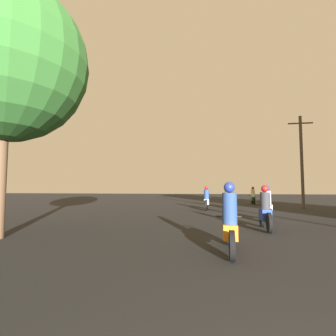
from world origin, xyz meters
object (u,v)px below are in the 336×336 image
object	(u,v)px
street_tree	(5,62)
motorcycle_green	(253,197)
motorcycle_red	(227,198)
motorcycle_orange	(230,223)
motorcycle_white	(267,207)
utility_pole_far	(302,159)
motorcycle_blue	(265,212)
motorcycle_silver	(207,200)

from	to	relation	value
street_tree	motorcycle_green	bearing A→B (deg)	61.84
motorcycle_green	motorcycle_red	bearing A→B (deg)	-110.87
motorcycle_orange	motorcycle_red	size ratio (longest dim) A/B	1.05
motorcycle_red	motorcycle_green	size ratio (longest dim) A/B	1.05
motorcycle_white	utility_pole_far	world-z (taller)	utility_pole_far
motorcycle_green	street_tree	world-z (taller)	street_tree
motorcycle_green	utility_pole_far	distance (m)	5.68
motorcycle_blue	motorcycle_white	bearing A→B (deg)	83.34
motorcycle_orange	motorcycle_blue	xyz separation A→B (m)	(1.33, 3.33, -0.01)
motorcycle_blue	motorcycle_green	xyz separation A→B (m)	(1.47, 14.00, 0.01)
utility_pole_far	motorcycle_green	bearing A→B (deg)	122.88
motorcycle_green	street_tree	xyz separation A→B (m)	(-9.07, -16.95, 4.44)
motorcycle_white	motorcycle_green	size ratio (longest dim) A/B	1.06
street_tree	utility_pole_far	bearing A→B (deg)	47.30
motorcycle_red	motorcycle_orange	bearing A→B (deg)	-89.81
street_tree	motorcycle_red	bearing A→B (deg)	62.52
motorcycle_red	utility_pole_far	xyz separation A→B (m)	(5.02, -0.23, 2.69)
motorcycle_white	motorcycle_red	distance (m)	7.74
motorcycle_blue	utility_pole_far	bearing A→B (deg)	71.96
motorcycle_silver	motorcycle_green	bearing A→B (deg)	53.58
street_tree	motorcycle_white	bearing A→B (deg)	33.59
motorcycle_red	street_tree	distance (m)	15.30
motorcycle_green	utility_pole_far	size ratio (longest dim) A/B	0.30
motorcycle_blue	street_tree	xyz separation A→B (m)	(-7.60, -2.95, 4.45)
motorcycle_silver	utility_pole_far	bearing A→B (deg)	12.12
motorcycle_silver	motorcycle_red	xyz separation A→B (m)	(1.38, 2.31, 0.03)
utility_pole_far	street_tree	bearing A→B (deg)	-132.70
motorcycle_orange	motorcycle_white	distance (m)	6.04
motorcycle_silver	motorcycle_blue	bearing A→B (deg)	-79.86
motorcycle_blue	motorcycle_red	world-z (taller)	motorcycle_red
motorcycle_orange	street_tree	size ratio (longest dim) A/B	0.28
motorcycle_orange	motorcycle_white	size ratio (longest dim) A/B	1.04
motorcycle_orange	motorcycle_red	xyz separation A→B (m)	(0.49, 13.38, 0.02)
motorcycle_red	street_tree	size ratio (longest dim) A/B	0.27
motorcycle_blue	motorcycle_white	distance (m)	2.48
motorcycle_silver	street_tree	distance (m)	12.76
motorcycle_white	motorcycle_orange	bearing A→B (deg)	-115.46
motorcycle_blue	motorcycle_white	xyz separation A→B (m)	(0.50, 2.43, 0.00)
motorcycle_green	street_tree	size ratio (longest dim) A/B	0.25
motorcycle_white	utility_pole_far	xyz separation A→B (m)	(3.68, 7.38, 2.73)
motorcycle_blue	street_tree	size ratio (longest dim) A/B	0.27
motorcycle_orange	motorcycle_white	world-z (taller)	motorcycle_orange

